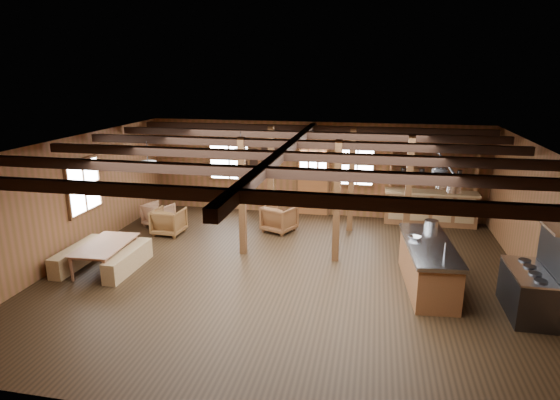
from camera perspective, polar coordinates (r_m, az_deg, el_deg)
name	(u,v)px	position (r m, az deg, el deg)	size (l,w,h in m)	color
room	(285,212)	(9.72, 0.58, -1.51)	(10.04, 9.04, 2.84)	black
ceiling_joists	(287,150)	(9.59, 0.80, 6.12)	(9.80, 8.82, 0.18)	black
timber_posts	(321,189)	(11.62, 5.05, 1.30)	(3.95, 2.35, 2.80)	#402612
back_door	(313,186)	(14.09, 4.01, 1.69)	(1.02, 0.08, 2.15)	brown
window_back_left	(229,159)	(14.51, -6.20, 4.94)	(1.32, 0.06, 1.32)	white
window_back_right	(357,164)	(13.85, 9.42, 4.31)	(1.02, 0.06, 1.32)	white
window_left	(84,186)	(12.03, -22.82, 1.59)	(0.14, 1.24, 1.32)	white
notice_boards	(264,160)	(14.20, -1.96, 4.96)	(1.08, 0.03, 0.90)	silver
back_counter	(430,204)	(13.91, 17.86, -0.42)	(2.55, 0.60, 2.45)	brown
pendant_lamps	(198,159)	(11.07, -9.96, 4.91)	(1.86, 2.36, 0.66)	#2E2F31
pot_rack	(441,173)	(9.74, 19.06, 3.13)	(0.39, 3.00, 0.45)	#2E2F31
kitchen_island	(428,265)	(9.92, 17.58, -7.57)	(1.08, 2.56, 1.20)	brown
step_stool	(434,294)	(9.37, 18.28, -10.85)	(0.47, 0.33, 0.42)	olive
commercial_range	(533,284)	(9.55, 28.51, -9.01)	(0.77, 1.44, 1.78)	#2E2F31
dining_table	(107,256)	(11.07, -20.29, -6.45)	(1.62, 0.91, 0.57)	#915F42
bench_wall	(77,256)	(11.49, -23.48, -6.29)	(0.31, 1.67, 0.46)	olive
bench_aisle	(128,260)	(10.85, -18.00, -7.01)	(0.31, 1.67, 0.46)	olive
armchair_a	(169,221)	(12.85, -13.41, -2.55)	(0.75, 0.77, 0.70)	brown
armchair_b	(279,219)	(12.70, -0.07, -2.28)	(0.77, 0.79, 0.72)	brown
armchair_c	(159,214)	(13.64, -14.56, -1.70)	(0.69, 0.71, 0.64)	#8D6040
counter_pot	(431,224)	(10.67, 17.96, -2.82)	(0.29, 0.29, 0.18)	silver
bowl	(415,238)	(9.90, 16.15, -4.44)	(0.24, 0.24, 0.06)	silver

